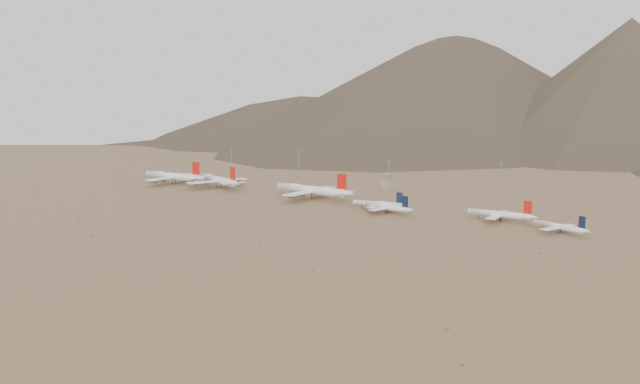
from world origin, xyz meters
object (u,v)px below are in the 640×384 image
Objects in this scene: narrowbody_a at (379,204)px; narrowbody_b at (387,207)px; widebody_east at (312,190)px; widebody_west at (173,176)px; control_tower at (387,182)px; widebody_centre at (218,180)px.

narrowbody_b is at bearing -49.53° from narrowbody_a.
narrowbody_b is (74.66, -17.16, -3.02)m from widebody_east.
widebody_east is 1.77× the size of narrowbody_b.
widebody_east is at bearing 160.59° from narrowbody_a.
widebody_west is at bearing -174.48° from narrowbody_b.
narrowbody_b is (223.60, -12.65, -2.96)m from widebody_west.
control_tower is (18.78, 82.46, -2.12)m from widebody_east.
widebody_centre is 0.92× the size of widebody_east.
widebody_west is at bearing -154.30° from widebody_centre.
widebody_west is 149.01m from widebody_east.
widebody_east is at bearing -102.83° from control_tower.
widebody_centre is at bearing -179.76° from widebody_east.
control_tower is at bearing 128.04° from narrowbody_b.
narrowbody_b is at bearing -60.71° from control_tower.
widebody_west is 223.98m from narrowbody_b.
widebody_west is 1.08× the size of widebody_centre.
widebody_centre is at bearing 3.39° from widebody_west.
narrowbody_b is at bearing 12.52° from widebody_centre.
widebody_east is at bearing 17.75° from widebody_centre.
narrowbody_a is 101.60m from control_tower.
control_tower is at bearing 104.57° from narrowbody_a.
widebody_east is 84.60m from control_tower.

